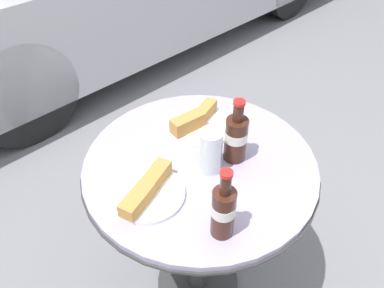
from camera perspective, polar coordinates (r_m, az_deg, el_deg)
The scene contains 7 objects.
ground_plane at distance 1.81m, azimuth 0.87°, elevation -20.26°, with size 30.00×30.00×0.00m, color slate.
bistro_table at distance 1.31m, azimuth 1.13°, elevation -7.95°, with size 0.75×0.75×0.77m.
cola_bottle_left at distance 1.15m, azimuth 6.70°, elevation 1.11°, with size 0.07×0.07×0.22m.
cola_bottle_right at distance 0.95m, azimuth 4.79°, elevation -10.02°, with size 0.06×0.06×0.23m.
drinking_glass at distance 1.12m, azimuth 2.98°, elevation -1.22°, with size 0.07×0.07×0.14m.
lunch_plate_near at distance 1.08m, azimuth -6.83°, elevation -7.16°, with size 0.22×0.22×0.06m.
lunch_plate_far at distance 1.30m, azimuth 0.89°, elevation 3.34°, with size 0.23×0.23×0.07m.
Camera 1 is at (-0.61, -0.59, 1.60)m, focal length 35.00 mm.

